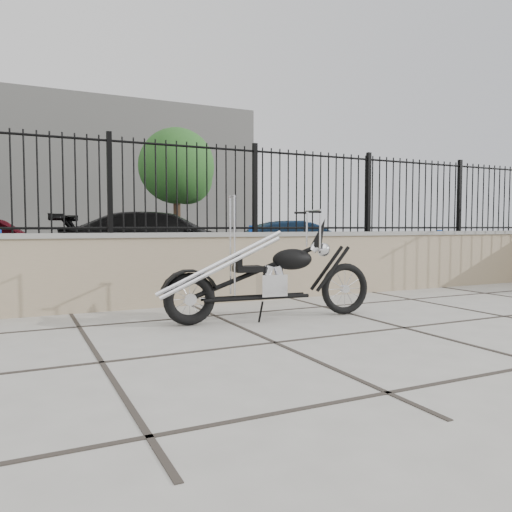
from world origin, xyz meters
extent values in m
plane|color=#99968E|center=(0.00, 0.00, 0.00)|extent=(90.00, 90.00, 0.00)
plane|color=black|center=(0.00, 12.50, 0.00)|extent=(30.00, 30.00, 0.00)
cube|color=gray|center=(0.00, 2.50, 0.48)|extent=(14.00, 0.36, 0.96)
cube|color=black|center=(0.00, 2.50, 1.56)|extent=(14.00, 0.08, 1.20)
cube|color=beige|center=(0.00, 26.50, 4.00)|extent=(22.00, 6.00, 8.00)
imported|color=black|center=(1.03, 7.38, 0.69)|extent=(5.09, 3.19, 1.38)
imported|color=black|center=(4.61, 7.28, 0.59)|extent=(3.79, 2.07, 1.19)
cylinder|color=blue|center=(2.17, 5.07, 0.53)|extent=(0.17, 0.17, 1.06)
cylinder|color=#0D3FC6|center=(6.43, 4.31, 0.48)|extent=(0.13, 0.13, 0.96)
cylinder|color=#382619|center=(3.92, 15.96, 1.45)|extent=(0.29, 0.29, 2.89)
sphere|color=#3F742B|center=(3.92, 15.96, 3.66)|extent=(3.08, 3.08, 3.08)
camera|label=1|loc=(-2.07, -3.89, 1.04)|focal=35.00mm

